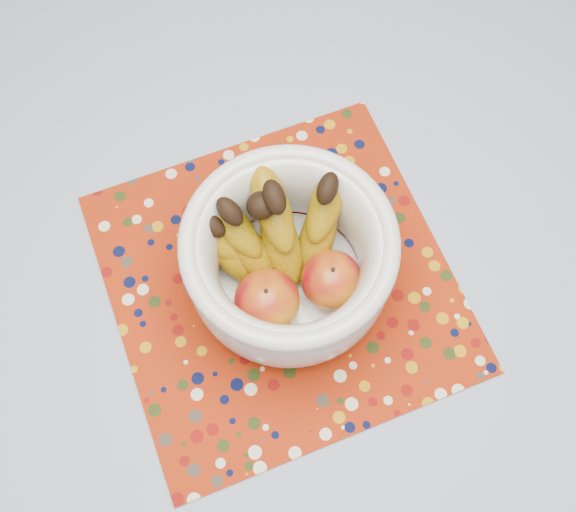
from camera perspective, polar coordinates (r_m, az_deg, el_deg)
The scene contains 4 objects.
table at distance 0.96m, azimuth -1.03°, elevation -1.33°, with size 1.20×1.20×0.75m.
tablecloth at distance 0.88m, azimuth -1.12°, elevation 0.52°, with size 1.32×1.32×0.01m, color slate.
placemat at distance 0.86m, azimuth -0.67°, elevation -2.17°, with size 0.42×0.42×0.00m, color maroon.
fruit_bowl at distance 0.78m, azimuth -0.50°, elevation 0.29°, with size 0.28×0.25×0.18m.
Camera 1 is at (-0.07, -0.33, 1.57)m, focal length 42.00 mm.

